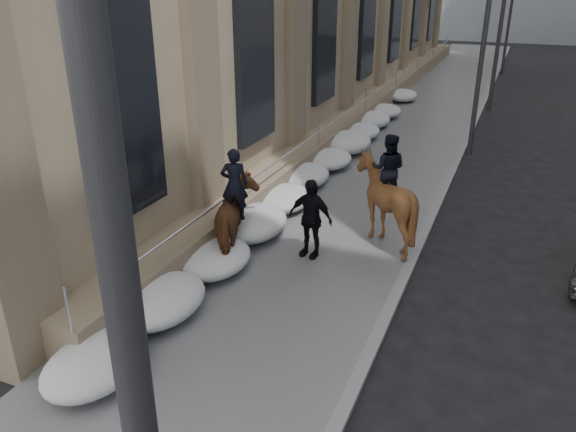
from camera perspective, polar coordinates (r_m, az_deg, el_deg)
name	(u,v)px	position (r m, az deg, el deg)	size (l,w,h in m)	color
ground	(229,337)	(10.94, -6.04, -12.11)	(140.00, 140.00, 0.00)	black
sidewalk	(368,174)	(19.33, 8.11, 4.24)	(5.00, 80.00, 0.12)	#57585A
curb	(446,184)	(18.90, 15.80, 3.12)	(0.24, 80.00, 0.12)	slate
streetlight_near	(105,360)	(3.00, -18.08, -13.78)	(1.71, 0.24, 8.00)	#2D2D30
streetlight_mid	(481,28)	(21.87, 19.00, 17.63)	(1.71, 0.24, 8.00)	#2D2D30
streetlight_far	(509,3)	(41.81, 21.56, 19.52)	(1.71, 0.24, 8.00)	#2D2D30
traffic_signal	(480,26)	(29.92, 18.94, 17.78)	(4.10, 0.22, 6.00)	#2D2D30
snow_bank	(309,174)	(17.89, 2.19, 4.26)	(1.70, 18.10, 0.76)	silver
mounted_horse_left	(238,217)	(13.13, -5.15, -0.09)	(1.77, 2.38, 2.58)	#502D18
mounted_horse_right	(385,198)	(13.92, 9.82, 1.84)	(1.95, 2.14, 2.74)	#4B2C15
pedestrian	(310,218)	(13.11, 2.28, -0.22)	(1.13, 0.47, 1.92)	black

